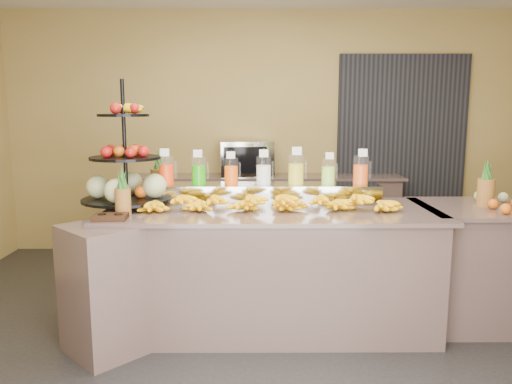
{
  "coord_description": "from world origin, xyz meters",
  "views": [
    {
      "loc": [
        -0.14,
        -3.39,
        1.67
      ],
      "look_at": [
        -0.12,
        0.3,
        1.06
      ],
      "focal_mm": 35.0,
      "sensor_mm": 36.0,
      "label": 1
    }
  ],
  "objects_px": {
    "pitcher_tray": "(264,193)",
    "banana_heap": "(268,200)",
    "right_fruit_pile": "(510,200)",
    "oven_warmer": "(246,158)",
    "condiment_caddy": "(110,217)",
    "fruit_stand": "(132,175)"
  },
  "relations": [
    {
      "from": "pitcher_tray",
      "to": "fruit_stand",
      "type": "distance_m",
      "value": 1.04
    },
    {
      "from": "banana_heap",
      "to": "oven_warmer",
      "type": "bearing_deg",
      "value": 95.77
    },
    {
      "from": "fruit_stand",
      "to": "right_fruit_pile",
      "type": "distance_m",
      "value": 2.87
    },
    {
      "from": "fruit_stand",
      "to": "right_fruit_pile",
      "type": "height_order",
      "value": "fruit_stand"
    },
    {
      "from": "condiment_caddy",
      "to": "right_fruit_pile",
      "type": "xyz_separation_m",
      "value": [
        2.91,
        0.34,
        0.05
      ]
    },
    {
      "from": "banana_heap",
      "to": "fruit_stand",
      "type": "relative_size",
      "value": 2.01
    },
    {
      "from": "pitcher_tray",
      "to": "fruit_stand",
      "type": "xyz_separation_m",
      "value": [
        -1.02,
        -0.15,
        0.17
      ]
    },
    {
      "from": "fruit_stand",
      "to": "condiment_caddy",
      "type": "distance_m",
      "value": 0.53
    },
    {
      "from": "pitcher_tray",
      "to": "oven_warmer",
      "type": "height_order",
      "value": "oven_warmer"
    },
    {
      "from": "fruit_stand",
      "to": "condiment_caddy",
      "type": "height_order",
      "value": "fruit_stand"
    },
    {
      "from": "right_fruit_pile",
      "to": "oven_warmer",
      "type": "distance_m",
      "value": 2.82
    },
    {
      "from": "right_fruit_pile",
      "to": "oven_warmer",
      "type": "bearing_deg",
      "value": 135.74
    },
    {
      "from": "fruit_stand",
      "to": "oven_warmer",
      "type": "bearing_deg",
      "value": 59.74
    },
    {
      "from": "condiment_caddy",
      "to": "banana_heap",
      "type": "bearing_deg",
      "value": 17.09
    },
    {
      "from": "pitcher_tray",
      "to": "banana_heap",
      "type": "bearing_deg",
      "value": -84.36
    },
    {
      "from": "condiment_caddy",
      "to": "right_fruit_pile",
      "type": "bearing_deg",
      "value": 6.61
    },
    {
      "from": "right_fruit_pile",
      "to": "oven_warmer",
      "type": "xyz_separation_m",
      "value": [
        -2.02,
        1.97,
        0.13
      ]
    },
    {
      "from": "pitcher_tray",
      "to": "oven_warmer",
      "type": "relative_size",
      "value": 3.13
    },
    {
      "from": "pitcher_tray",
      "to": "condiment_caddy",
      "type": "height_order",
      "value": "pitcher_tray"
    },
    {
      "from": "pitcher_tray",
      "to": "right_fruit_pile",
      "type": "bearing_deg",
      "value": -9.13
    },
    {
      "from": "condiment_caddy",
      "to": "oven_warmer",
      "type": "distance_m",
      "value": 2.48
    },
    {
      "from": "condiment_caddy",
      "to": "oven_warmer",
      "type": "relative_size",
      "value": 0.38
    }
  ]
}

